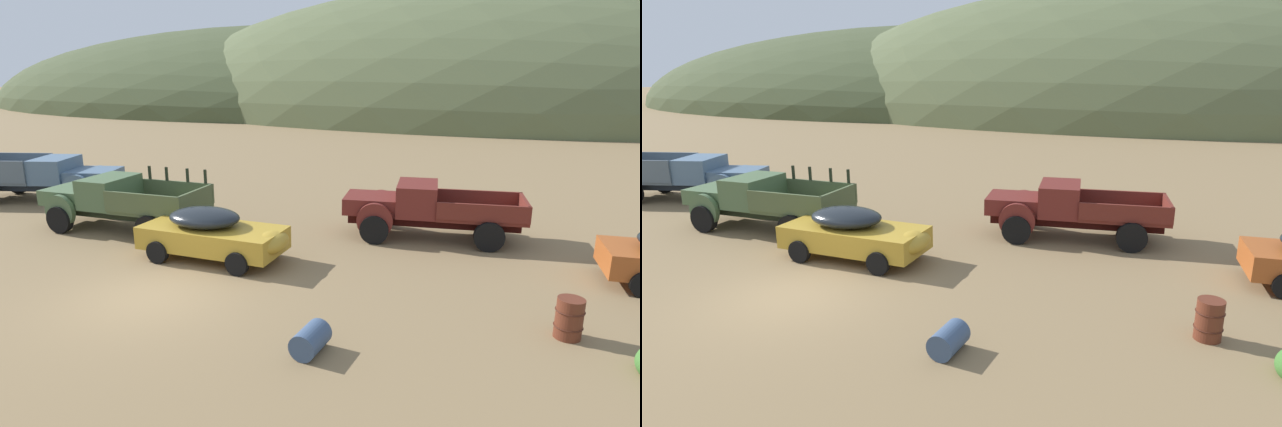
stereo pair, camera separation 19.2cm
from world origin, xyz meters
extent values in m
plane|color=olive|center=(0.00, 0.00, 0.00)|extent=(300.00, 300.00, 0.00)
ellipsoid|color=#424C2D|center=(-26.36, 76.06, 0.00)|extent=(106.27, 72.24, 25.19)
ellipsoid|color=#56603D|center=(7.21, 64.57, 0.00)|extent=(95.88, 56.66, 32.21)
cube|color=#262D39|center=(-10.76, 7.25, 0.66)|extent=(6.29, 2.60, 0.36)
cube|color=slate|center=(-8.54, 7.84, 1.11)|extent=(2.37, 2.27, 0.55)
cube|color=#B7B2A8|center=(-7.65, 8.08, 1.09)|extent=(0.40, 1.23, 0.44)
cylinder|color=slate|center=(-8.51, 6.73, 0.76)|extent=(1.21, 0.48, 1.20)
cylinder|color=slate|center=(-9.07, 8.82, 0.76)|extent=(1.21, 0.48, 1.20)
cube|color=slate|center=(-10.19, 7.40, 1.36)|extent=(1.94, 2.40, 1.05)
cube|color=black|center=(-9.56, 7.57, 1.57)|extent=(0.51, 1.73, 0.59)
cube|color=#4D5B67|center=(-12.41, 6.81, 0.90)|extent=(3.61, 2.93, 0.12)
cube|color=#4D5B67|center=(-12.69, 7.87, 1.43)|extent=(3.07, 0.91, 0.95)
cylinder|color=black|center=(-8.50, 6.67, 0.48)|extent=(1.00, 0.52, 0.96)
cylinder|color=black|center=(-9.08, 8.88, 0.48)|extent=(1.00, 0.52, 0.96)
cylinder|color=black|center=(-12.95, 7.85, 0.48)|extent=(1.00, 0.52, 0.96)
cube|color=#232B1B|center=(-4.48, 4.67, 0.66)|extent=(5.78, 1.00, 0.36)
cube|color=#47603D|center=(-6.61, 4.67, 1.11)|extent=(1.82, 1.77, 0.55)
cube|color=#B7B2A8|center=(-7.46, 4.67, 1.09)|extent=(0.08, 1.22, 0.44)
cylinder|color=#47603D|center=(-6.36, 5.72, 0.76)|extent=(1.20, 0.18, 1.20)
cylinder|color=#47603D|center=(-6.36, 3.62, 0.76)|extent=(1.20, 0.18, 1.20)
cube|color=#47603D|center=(-5.03, 4.67, 1.36)|extent=(1.34, 2.04, 1.05)
cube|color=black|center=(-5.63, 4.67, 1.57)|extent=(0.05, 1.73, 0.59)
cube|color=#495735|center=(-2.90, 4.67, 0.90)|extent=(2.92, 2.13, 0.12)
cube|color=#495735|center=(-2.90, 5.73, 1.31)|extent=(2.92, 0.10, 0.70)
cube|color=#495735|center=(-2.90, 3.61, 1.31)|extent=(2.92, 0.10, 0.70)
cube|color=#495735|center=(-1.50, 4.67, 1.31)|extent=(0.10, 2.13, 0.70)
cube|color=#232B1B|center=(-1.73, 5.73, 1.91)|extent=(0.08, 0.08, 0.50)
cube|color=#232B1B|center=(-2.46, 5.73, 1.91)|extent=(0.08, 0.08, 0.50)
cube|color=#232B1B|center=(-3.34, 5.73, 1.91)|extent=(0.08, 0.08, 0.50)
cube|color=#232B1B|center=(-4.07, 5.73, 1.91)|extent=(0.08, 0.08, 0.50)
cylinder|color=black|center=(-6.36, 5.78, 0.48)|extent=(0.96, 0.28, 0.96)
cylinder|color=black|center=(-6.36, 3.57, 0.48)|extent=(0.96, 0.28, 0.96)
cylinder|color=black|center=(-2.65, 5.78, 0.48)|extent=(0.96, 0.28, 0.96)
cylinder|color=black|center=(-2.66, 3.56, 0.48)|extent=(0.96, 0.28, 0.96)
cube|color=#B28928|center=(0.09, 2.96, 0.68)|extent=(4.42, 2.06, 0.68)
ellipsoid|color=black|center=(-0.17, 2.97, 1.28)|extent=(2.33, 1.75, 0.57)
ellipsoid|color=#B28928|center=(2.05, 2.87, 0.75)|extent=(1.02, 1.54, 0.61)
cylinder|color=black|center=(1.40, 1.96, 0.34)|extent=(0.69, 0.23, 0.68)
cylinder|color=black|center=(1.48, 3.84, 0.34)|extent=(0.69, 0.23, 0.68)
cylinder|color=black|center=(-1.29, 2.08, 0.34)|extent=(0.69, 0.23, 0.68)
cylinder|color=black|center=(-1.21, 3.95, 0.34)|extent=(0.69, 0.23, 0.68)
cube|color=black|center=(6.13, 7.19, 0.66)|extent=(5.74, 1.56, 0.36)
cube|color=maroon|center=(4.05, 6.96, 1.11)|extent=(1.96, 1.87, 0.55)
cube|color=#B7B2A8|center=(3.22, 6.87, 1.09)|extent=(0.20, 1.16, 0.44)
cylinder|color=maroon|center=(4.18, 7.99, 0.76)|extent=(1.21, 0.31, 1.20)
cylinder|color=maroon|center=(4.40, 5.99, 0.76)|extent=(1.21, 0.31, 1.20)
cube|color=maroon|center=(5.59, 7.13, 1.36)|extent=(1.51, 2.08, 1.05)
cube|color=black|center=(5.01, 7.07, 1.57)|extent=(0.23, 1.65, 0.59)
cube|color=maroon|center=(7.67, 7.35, 0.90)|extent=(3.07, 2.33, 0.12)
cube|color=maroon|center=(7.56, 8.36, 1.23)|extent=(2.86, 0.41, 0.55)
cube|color=maroon|center=(7.78, 6.34, 1.23)|extent=(2.86, 0.41, 0.55)
cube|color=maroon|center=(9.04, 7.50, 1.23)|extent=(0.32, 2.03, 0.55)
cylinder|color=black|center=(4.18, 8.04, 0.48)|extent=(0.98, 0.38, 0.96)
cylinder|color=black|center=(4.40, 5.94, 0.48)|extent=(0.98, 0.38, 0.96)
cylinder|color=black|center=(7.79, 8.43, 0.48)|extent=(0.98, 0.38, 0.96)
cylinder|color=black|center=(8.02, 6.33, 0.48)|extent=(0.98, 0.38, 0.96)
cylinder|color=black|center=(11.74, 5.80, 0.34)|extent=(0.69, 0.23, 0.68)
cylinder|color=#384C6B|center=(4.76, -1.32, 0.29)|extent=(0.67, 0.94, 0.57)
cylinder|color=#5B2819|center=(9.79, 1.04, 0.45)|extent=(0.56, 0.56, 0.90)
torus|color=#401C11|center=(9.79, 1.04, 0.63)|extent=(0.60, 0.60, 0.03)
torus|color=#401C11|center=(9.79, 1.04, 0.27)|extent=(0.60, 0.60, 0.03)
camera|label=1|loc=(8.01, -10.35, 5.58)|focal=29.51mm
camera|label=2|loc=(8.19, -10.29, 5.58)|focal=29.51mm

